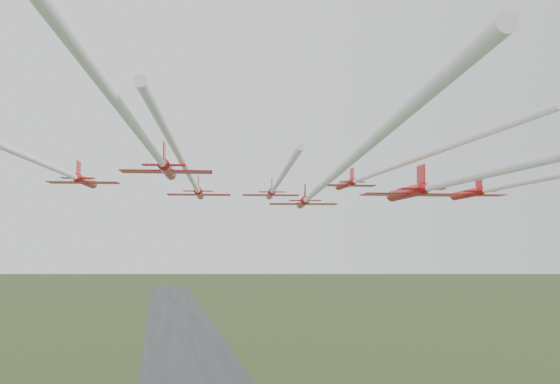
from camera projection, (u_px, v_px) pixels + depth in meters
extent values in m
cube|color=#303032|center=(187.00, 350.00, 273.32)|extent=(38.00, 900.00, 0.04)
cylinder|color=red|center=(270.00, 194.00, 102.94)|extent=(2.27, 9.00, 1.15)
cone|color=red|center=(269.00, 197.00, 108.31)|extent=(1.38, 2.02, 1.15)
cone|color=red|center=(272.00, 191.00, 97.88)|extent=(1.20, 1.38, 1.05)
ellipsoid|color=black|center=(270.00, 193.00, 105.06)|extent=(0.56, 1.04, 0.34)
cube|color=red|center=(271.00, 195.00, 102.08)|extent=(9.51, 3.87, 0.10)
cube|color=red|center=(272.00, 192.00, 98.87)|extent=(4.32, 1.78, 0.08)
cube|color=red|center=(272.00, 185.00, 99.18)|extent=(0.34, 1.89, 2.10)
cylinder|color=silver|center=(283.00, 176.00, 75.30)|extent=(6.21, 43.98, 0.63)
cylinder|color=red|center=(199.00, 193.00, 91.89)|extent=(2.10, 8.93, 1.15)
cone|color=red|center=(201.00, 196.00, 97.21)|extent=(1.34, 1.99, 1.15)
cone|color=red|center=(198.00, 190.00, 86.87)|extent=(1.17, 1.36, 1.04)
ellipsoid|color=black|center=(200.00, 192.00, 93.99)|extent=(0.54, 1.03, 0.33)
cube|color=red|center=(199.00, 195.00, 91.04)|extent=(9.41, 3.69, 0.10)
cube|color=red|center=(198.00, 191.00, 87.85)|extent=(4.28, 1.70, 0.08)
cube|color=red|center=(198.00, 183.00, 88.16)|extent=(0.31, 1.88, 2.08)
cylinder|color=silver|center=(183.00, 163.00, 57.53)|extent=(6.93, 57.67, 0.63)
cylinder|color=red|center=(345.00, 184.00, 90.80)|extent=(1.31, 8.02, 1.03)
cone|color=red|center=(337.00, 187.00, 95.56)|extent=(1.09, 1.73, 1.03)
cone|color=red|center=(354.00, 181.00, 86.32)|extent=(0.98, 1.16, 0.94)
ellipsoid|color=black|center=(342.00, 183.00, 92.68)|extent=(0.43, 0.91, 0.30)
cube|color=red|center=(347.00, 186.00, 90.04)|extent=(8.35, 2.73, 0.09)
cube|color=red|center=(352.00, 182.00, 87.19)|extent=(3.80, 1.26, 0.08)
cube|color=red|center=(352.00, 175.00, 87.47)|extent=(0.15, 1.69, 1.88)
cylinder|color=silver|center=(420.00, 157.00, 62.65)|extent=(2.21, 47.07, 0.56)
cylinder|color=red|center=(86.00, 181.00, 76.48)|extent=(2.05, 8.22, 1.05)
cone|color=red|center=(95.00, 185.00, 81.38)|extent=(1.26, 1.84, 1.05)
cone|color=red|center=(76.00, 177.00, 71.85)|extent=(1.09, 1.26, 0.96)
ellipsoid|color=black|center=(89.00, 180.00, 78.41)|extent=(0.51, 0.95, 0.31)
cube|color=red|center=(84.00, 183.00, 75.69)|extent=(8.68, 3.51, 0.10)
cube|color=red|center=(78.00, 178.00, 72.76)|extent=(3.95, 1.61, 0.08)
cube|color=red|center=(79.00, 169.00, 73.04)|extent=(0.31, 1.72, 1.92)
cylinder|color=red|center=(303.00, 203.00, 77.71)|extent=(2.25, 8.08, 1.04)
cone|color=red|center=(300.00, 205.00, 82.54)|extent=(1.28, 1.84, 1.04)
cone|color=red|center=(306.00, 200.00, 73.16)|extent=(1.10, 1.26, 0.94)
ellipsoid|color=black|center=(301.00, 201.00, 79.62)|extent=(0.53, 0.95, 0.30)
cube|color=red|center=(303.00, 204.00, 76.94)|extent=(8.57, 3.69, 0.09)
cube|color=red|center=(305.00, 200.00, 74.05)|extent=(3.90, 1.70, 0.08)
cube|color=red|center=(305.00, 192.00, 74.32)|extent=(0.35, 1.69, 1.89)
cylinder|color=silver|center=(340.00, 170.00, 43.70)|extent=(9.46, 57.53, 0.57)
cylinder|color=red|center=(467.00, 194.00, 80.95)|extent=(1.92, 8.73, 1.12)
cone|color=red|center=(452.00, 197.00, 86.15)|extent=(1.29, 1.93, 1.12)
cone|color=red|center=(483.00, 190.00, 76.04)|extent=(1.13, 1.31, 1.02)
ellipsoid|color=black|center=(461.00, 192.00, 83.00)|extent=(0.52, 1.00, 0.33)
cube|color=red|center=(469.00, 195.00, 80.12)|extent=(9.18, 3.48, 0.10)
cube|color=red|center=(480.00, 191.00, 77.00)|extent=(4.18, 1.60, 0.08)
cube|color=red|center=(479.00, 182.00, 77.30)|extent=(0.27, 1.84, 2.04)
cylinder|color=red|center=(168.00, 170.00, 57.91)|extent=(1.86, 8.09, 1.04)
cone|color=red|center=(172.00, 176.00, 62.74)|extent=(1.21, 1.80, 1.04)
cone|color=red|center=(163.00, 164.00, 53.37)|extent=(1.06, 1.22, 0.94)
ellipsoid|color=black|center=(169.00, 169.00, 59.82)|extent=(0.49, 0.93, 0.30)
cube|color=red|center=(167.00, 172.00, 57.14)|extent=(8.52, 3.30, 0.09)
cube|color=red|center=(164.00, 165.00, 54.26)|extent=(3.87, 1.52, 0.08)
cube|color=red|center=(164.00, 154.00, 54.54)|extent=(0.27, 1.70, 1.89)
cylinder|color=silver|center=(111.00, 94.00, 28.59)|extent=(5.61, 48.70, 0.57)
cylinder|color=red|center=(407.00, 193.00, 63.67)|extent=(1.68, 9.40, 1.21)
cone|color=red|center=(389.00, 197.00, 69.25)|extent=(1.31, 2.04, 1.21)
cone|color=red|center=(426.00, 188.00, 58.41)|extent=(1.16, 1.37, 1.10)
ellipsoid|color=black|center=(399.00, 190.00, 65.87)|extent=(0.51, 1.07, 0.35)
cube|color=red|center=(410.00, 195.00, 62.78)|extent=(9.81, 3.34, 0.11)
cube|color=red|center=(422.00, 189.00, 59.44)|extent=(4.46, 1.54, 0.09)
cube|color=red|center=(421.00, 177.00, 59.76)|extent=(0.21, 1.98, 2.20)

